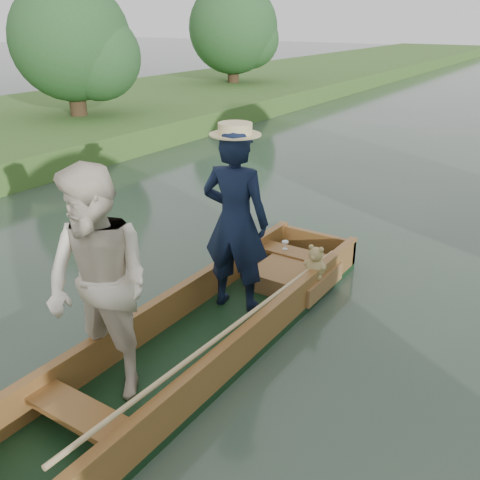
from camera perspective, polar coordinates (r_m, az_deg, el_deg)
The scene contains 3 objects.
ground at distance 5.51m, azimuth -3.50°, elevation -11.20°, with size 120.00×120.00×0.00m, color #283D30.
trees_far at distance 11.55m, azimuth 12.47°, elevation 19.74°, with size 22.10×16.62×4.65m.
punt at distance 5.03m, azimuth -6.54°, elevation -4.38°, with size 1.36×5.00×2.09m.
Camera 1 is at (2.78, -3.62, 3.08)m, focal length 40.00 mm.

